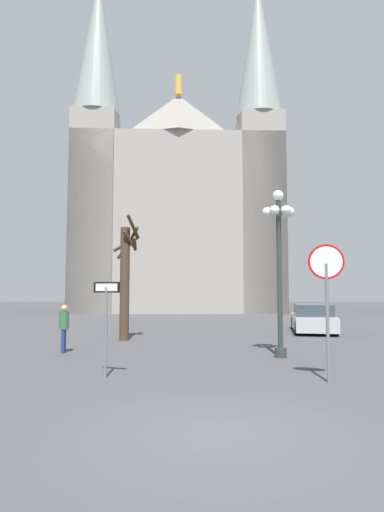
% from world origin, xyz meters
% --- Properties ---
extents(ground_plane, '(120.00, 120.00, 0.00)m').
position_xyz_m(ground_plane, '(0.00, 0.00, 0.00)').
color(ground_plane, '#424244').
extents(cathedral, '(19.60, 14.67, 32.12)m').
position_xyz_m(cathedral, '(-2.56, 33.96, 9.72)').
color(cathedral, gray).
rests_on(cathedral, ground).
extents(stop_sign, '(0.81, 0.22, 3.18)m').
position_xyz_m(stop_sign, '(2.70, 3.33, 2.25)').
color(stop_sign, slate).
rests_on(stop_sign, ground).
extents(one_way_arrow_sign, '(0.70, 0.27, 2.31)m').
position_xyz_m(one_way_arrow_sign, '(-2.55, 3.71, 1.50)').
color(one_way_arrow_sign, slate).
rests_on(one_way_arrow_sign, ground).
extents(street_lamp, '(1.04, 0.94, 5.31)m').
position_xyz_m(street_lamp, '(2.25, 6.78, 3.55)').
color(street_lamp, '#2D3833').
rests_on(street_lamp, ground).
extents(bare_tree, '(1.24, 1.25, 5.21)m').
position_xyz_m(bare_tree, '(-3.42, 10.89, 2.62)').
color(bare_tree, '#473323').
rests_on(bare_tree, ground).
extents(parked_car_near_silver, '(2.54, 4.53, 1.38)m').
position_xyz_m(parked_car_near_silver, '(5.26, 14.23, 0.65)').
color(parked_car_near_silver, '#B7B7BC').
rests_on(parked_car_near_silver, ground).
extents(pedestrian_walking, '(0.32, 0.32, 1.59)m').
position_xyz_m(pedestrian_walking, '(-4.84, 7.48, 0.96)').
color(pedestrian_walking, navy).
rests_on(pedestrian_walking, ground).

